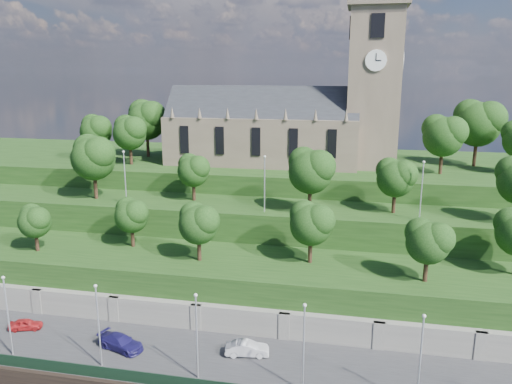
% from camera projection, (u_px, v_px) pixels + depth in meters
% --- Properties ---
extents(promenade, '(160.00, 12.00, 2.00)m').
position_uv_depth(promenade, '(228.00, 368.00, 50.75)').
color(promenade, '#2D2D30').
rests_on(promenade, ground).
extents(retaining_wall, '(160.00, 2.10, 5.00)m').
position_uv_depth(retaining_wall, '(241.00, 326.00, 56.08)').
color(retaining_wall, slate).
rests_on(retaining_wall, ground).
extents(embankment_lower, '(160.00, 12.00, 8.00)m').
position_uv_depth(embankment_lower, '(252.00, 292.00, 61.46)').
color(embankment_lower, '#193812').
rests_on(embankment_lower, ground).
extents(embankment_upper, '(160.00, 10.00, 12.00)m').
position_uv_depth(embankment_upper, '(268.00, 246.00, 71.46)').
color(embankment_upper, '#193812').
rests_on(embankment_upper, ground).
extents(hilltop, '(160.00, 32.00, 15.00)m').
position_uv_depth(hilltop, '(289.00, 200.00, 91.09)').
color(hilltop, '#193812').
rests_on(hilltop, ground).
extents(church, '(38.60, 12.35, 27.60)m').
position_uv_depth(church, '(291.00, 120.00, 83.56)').
color(church, brown).
rests_on(church, hilltop).
extents(trees_lower, '(62.84, 8.92, 7.64)m').
position_uv_depth(trees_lower, '(293.00, 225.00, 58.58)').
color(trees_lower, black).
rests_on(trees_lower, embankment_lower).
extents(trees_upper, '(64.05, 8.22, 9.52)m').
position_uv_depth(trees_upper, '(277.00, 167.00, 67.38)').
color(trees_upper, black).
rests_on(trees_upper, embankment_upper).
extents(trees_hilltop, '(75.24, 16.47, 10.99)m').
position_uv_depth(trees_hilltop, '(308.00, 126.00, 82.82)').
color(trees_hilltop, black).
rests_on(trees_hilltop, hilltop).
extents(lamp_posts_promenade, '(60.36, 0.36, 8.71)m').
position_uv_depth(lamp_posts_promenade, '(197.00, 330.00, 46.39)').
color(lamp_posts_promenade, '#B2B2B7').
rests_on(lamp_posts_promenade, promenade).
extents(lamp_posts_upper, '(40.36, 0.36, 7.70)m').
position_uv_depth(lamp_posts_upper, '(265.00, 179.00, 66.13)').
color(lamp_posts_upper, '#B2B2B7').
rests_on(lamp_posts_upper, embankment_upper).
extents(car_left, '(3.88, 2.49, 1.23)m').
position_uv_depth(car_left, '(26.00, 324.00, 56.32)').
color(car_left, '#AB1C1F').
rests_on(car_left, promenade).
extents(car_middle, '(4.69, 2.31, 1.48)m').
position_uv_depth(car_middle, '(247.00, 349.00, 51.17)').
color(car_middle, '#AAAAAE').
rests_on(car_middle, promenade).
extents(car_right, '(5.57, 3.55, 1.50)m').
position_uv_depth(car_right, '(121.00, 342.00, 52.32)').
color(car_right, '#1C1753').
rests_on(car_right, promenade).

